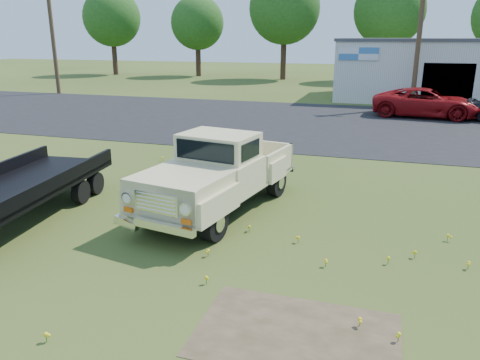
% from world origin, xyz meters
% --- Properties ---
extents(ground, '(140.00, 140.00, 0.00)m').
position_xyz_m(ground, '(0.00, 0.00, 0.00)').
color(ground, '#334717').
rests_on(ground, ground).
extents(asphalt_lot, '(90.00, 14.00, 0.02)m').
position_xyz_m(asphalt_lot, '(0.00, 15.00, 0.00)').
color(asphalt_lot, black).
rests_on(asphalt_lot, ground).
extents(dirt_patch_a, '(3.00, 2.00, 0.01)m').
position_xyz_m(dirt_patch_a, '(1.50, -3.00, 0.00)').
color(dirt_patch_a, '#453A24').
rests_on(dirt_patch_a, ground).
extents(dirt_patch_b, '(2.20, 1.60, 0.01)m').
position_xyz_m(dirt_patch_b, '(-2.00, 3.50, 0.00)').
color(dirt_patch_b, '#453A24').
rests_on(dirt_patch_b, ground).
extents(commercial_building, '(14.20, 8.20, 4.15)m').
position_xyz_m(commercial_building, '(6.00, 26.99, 2.10)').
color(commercial_building, '#BABAB5').
rests_on(commercial_building, ground).
extents(utility_pole_west, '(1.60, 0.30, 9.00)m').
position_xyz_m(utility_pole_west, '(-22.00, 22.00, 4.60)').
color(utility_pole_west, '#442B1F').
rests_on(utility_pole_west, ground).
extents(utility_pole_mid, '(1.60, 0.30, 9.00)m').
position_xyz_m(utility_pole_mid, '(4.00, 22.00, 4.60)').
color(utility_pole_mid, '#442B1F').
rests_on(utility_pole_mid, ground).
extents(treeline_a, '(6.40, 6.40, 9.52)m').
position_xyz_m(treeline_a, '(-28.00, 40.00, 6.30)').
color(treeline_a, '#372419').
rests_on(treeline_a, ground).
extents(treeline_b, '(5.76, 5.76, 8.57)m').
position_xyz_m(treeline_b, '(-18.00, 41.00, 5.67)').
color(treeline_b, '#372419').
rests_on(treeline_b, ground).
extents(treeline_c, '(7.04, 7.04, 10.47)m').
position_xyz_m(treeline_c, '(-8.00, 39.50, 6.93)').
color(treeline_c, '#372419').
rests_on(treeline_c, ground).
extents(treeline_d, '(6.72, 6.72, 10.00)m').
position_xyz_m(treeline_d, '(2.00, 40.50, 6.62)').
color(treeline_d, '#372419').
rests_on(treeline_d, ground).
extents(vintage_pickup_truck, '(3.10, 5.81, 2.00)m').
position_xyz_m(vintage_pickup_truck, '(-1.38, 1.62, 1.00)').
color(vintage_pickup_truck, tan).
rests_on(vintage_pickup_truck, ground).
extents(flatbed_trailer, '(2.81, 6.68, 1.77)m').
position_xyz_m(flatbed_trailer, '(-5.85, -0.47, 0.89)').
color(flatbed_trailer, black).
rests_on(flatbed_trailer, ground).
extents(red_pickup, '(5.83, 3.11, 1.56)m').
position_xyz_m(red_pickup, '(4.55, 18.59, 0.78)').
color(red_pickup, maroon).
rests_on(red_pickup, ground).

